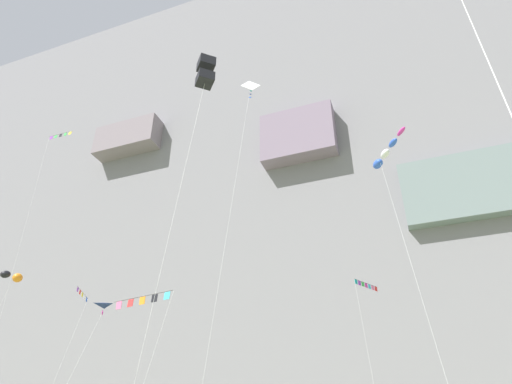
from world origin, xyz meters
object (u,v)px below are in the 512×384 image
at_px(kite_windsock_near_cliff, 6,275).
at_px(kite_banner_far_left, 368,300).
at_px(kite_delta_low_center, 98,323).
at_px(kite_windsock_mid_right, 385,155).
at_px(kite_diamond_upper_right, 248,102).
at_px(kite_banner_high_right, 47,176).
at_px(kite_box_mid_center, 205,73).
at_px(kite_banner_mid_left, 77,311).
at_px(kite_banner_far_right, 140,316).

relative_size(kite_windsock_near_cliff, kite_banner_far_left, 1.25).
height_order(kite_delta_low_center, kite_windsock_mid_right, kite_windsock_mid_right).
relative_size(kite_diamond_upper_right, kite_banner_high_right, 0.95).
relative_size(kite_windsock_mid_right, kite_box_mid_center, 1.05).
bearing_deg(kite_diamond_upper_right, kite_box_mid_center, -80.84).
bearing_deg(kite_delta_low_center, kite_diamond_upper_right, -5.95).
xyz_separation_m(kite_windsock_near_cliff, kite_banner_far_left, (32.40, 5.06, -4.52)).
distance_m(kite_box_mid_center, kite_banner_mid_left, 28.55).
bearing_deg(kite_banner_far_left, kite_delta_low_center, -149.93).
xyz_separation_m(kite_banner_far_left, kite_banner_far_right, (-8.16, -17.66, -5.16)).
xyz_separation_m(kite_box_mid_center, kite_banner_mid_left, (-21.46, 18.23, -4.68)).
relative_size(kite_box_mid_center, kite_banner_far_right, 2.17).
bearing_deg(kite_banner_mid_left, kite_delta_low_center, -40.28).
distance_m(kite_windsock_mid_right, kite_box_mid_center, 14.58).
bearing_deg(kite_banner_mid_left, kite_box_mid_center, -40.35).
xyz_separation_m(kite_box_mid_center, kite_banner_high_right, (-22.03, 11.55, 5.93)).
distance_m(kite_windsock_near_cliff, kite_banner_far_left, 33.10).
bearing_deg(kite_banner_mid_left, kite_windsock_mid_right, -11.34).
xyz_separation_m(kite_banner_far_left, kite_banner_mid_left, (-25.65, -2.36, 1.17)).
xyz_separation_m(kite_delta_low_center, kite_banner_high_right, (-9.32, 0.73, 14.46)).
bearing_deg(kite_banner_far_right, kite_diamond_upper_right, 70.20).
distance_m(kite_banner_far_left, kite_banner_far_right, 20.13).
xyz_separation_m(kite_windsock_mid_right, kite_banner_high_right, (-29.51, -0.88, 4.47)).
distance_m(kite_windsock_mid_right, kite_banner_mid_left, 30.15).
bearing_deg(kite_delta_low_center, kite_windsock_mid_right, 4.57).
bearing_deg(kite_delta_low_center, kite_windsock_near_cliff, 163.07).
relative_size(kite_windsock_mid_right, kite_banner_mid_left, 1.28).
bearing_deg(kite_diamond_upper_right, kite_windsock_mid_right, 17.07).
bearing_deg(kite_banner_far_left, kite_banner_mid_left, -174.74).
distance_m(kite_delta_low_center, kite_banner_far_left, 19.71).
height_order(kite_diamond_upper_right, kite_banner_mid_left, kite_diamond_upper_right).
bearing_deg(kite_diamond_upper_right, kite_banner_high_right, 174.71).
xyz_separation_m(kite_windsock_mid_right, kite_banner_far_right, (-11.46, -9.49, -12.45)).
distance_m(kite_box_mid_center, kite_banner_high_right, 25.57).
height_order(kite_box_mid_center, kite_banner_high_right, kite_banner_high_right).
distance_m(kite_delta_low_center, kite_banner_high_right, 17.22).
height_order(kite_delta_low_center, kite_box_mid_center, kite_box_mid_center).
xyz_separation_m(kite_diamond_upper_right, kite_banner_high_right, (-20.47, 1.89, -0.84)).
xyz_separation_m(kite_diamond_upper_right, kite_banner_mid_left, (-19.90, 8.58, -11.45)).
relative_size(kite_diamond_upper_right, kite_box_mid_center, 1.43).
bearing_deg(kite_windsock_near_cliff, kite_diamond_upper_right, -12.45).
height_order(kite_delta_low_center, kite_diamond_upper_right, kite_diamond_upper_right).
distance_m(kite_box_mid_center, kite_banner_far_right, 12.06).
distance_m(kite_banner_far_left, kite_banner_mid_left, 25.78).
bearing_deg(kite_delta_low_center, kite_banner_far_left, 30.07).
xyz_separation_m(kite_banner_mid_left, kite_banner_far_right, (17.49, -15.30, -6.32)).
bearing_deg(kite_banner_far_right, kite_banner_mid_left, 138.82).
xyz_separation_m(kite_delta_low_center, kite_windsock_near_cliff, (-15.51, 4.72, 7.21)).
bearing_deg(kite_windsock_mid_right, kite_banner_far_left, 111.99).
bearing_deg(kite_box_mid_center, kite_banner_high_right, 152.34).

